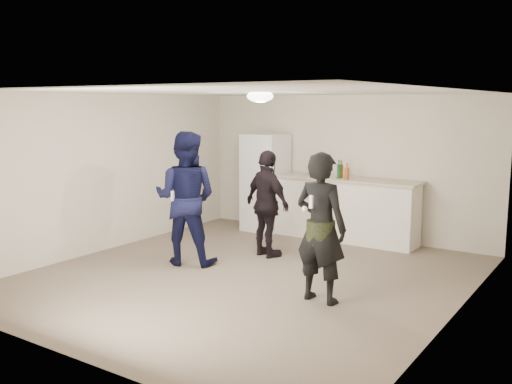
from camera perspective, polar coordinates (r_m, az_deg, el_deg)
The scene contains 21 objects.
floor at distance 7.92m, azimuth -0.81°, elevation -8.43°, with size 6.00×6.00×0.00m, color #6B5B4C.
ceiling at distance 7.57m, azimuth -0.85°, elevation 9.96°, with size 6.00×6.00×0.00m, color silver.
wall_back at distance 10.24m, azimuth 8.74°, elevation 2.57°, with size 6.00×6.00×0.00m, color beige.
wall_front at distance 5.48m, azimuth -18.94°, elevation -3.26°, with size 6.00×6.00×0.00m, color beige.
wall_left at distance 9.47m, azimuth -14.69°, elevation 1.87°, with size 6.00×6.00×0.00m, color beige.
wall_right at distance 6.51m, azimuth 19.53°, elevation -1.43°, with size 6.00×6.00×0.00m, color beige.
counter at distance 9.98m, azimuth 8.63°, elevation -1.80°, with size 2.60×0.56×1.05m, color white.
counter_top at distance 9.90m, azimuth 8.71°, elevation 1.30°, with size 2.68×0.64×0.04m, color beige.
fridge at distance 10.60m, azimuth 0.95°, elevation 0.98°, with size 0.70×0.70×1.80m, color white.
fridge_handle at distance 10.09m, azimuth 1.16°, elevation 2.86°, with size 0.02×0.02×0.60m, color silver.
ceiling_dome at distance 7.81m, azimuth 0.41°, elevation 9.56°, with size 0.36×0.36×0.16m, color white.
shaker at distance 10.16m, azimuth 5.42°, elevation 2.16°, with size 0.08×0.08×0.17m, color silver.
man at distance 8.41m, azimuth -7.05°, elevation -0.63°, with size 0.95×0.74×1.96m, color #101342.
woman at distance 6.78m, azimuth 6.49°, elevation -3.57°, with size 0.66×0.43×1.80m, color black.
camo_shorts at distance 6.80m, azimuth 6.49°, elevation -4.00°, with size 0.34×0.34×0.28m, color #293518.
spectator at distance 8.75m, azimuth 1.15°, elevation -1.21°, with size 0.97×0.40×1.65m, color black.
remote_man at distance 8.19m, azimuth -8.33°, elevation -0.40°, with size 0.04×0.04×0.15m, color silver.
nunchuk_man at distance 8.15m, azimuth -7.55°, elevation -0.93°, with size 0.07×0.07×0.07m, color white.
remote_woman at distance 6.50m, azimuth 5.54°, elevation -0.97°, with size 0.04×0.04×0.15m, color white.
nunchuk_woman at distance 6.59m, azimuth 4.88°, elevation -1.71°, with size 0.07×0.07×0.07m, color white.
bottle_cluster at distance 9.85m, azimuth 8.52°, elevation 2.01°, with size 0.41×0.42×0.24m.
Camera 1 is at (4.29, -6.23, 2.36)m, focal length 40.00 mm.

